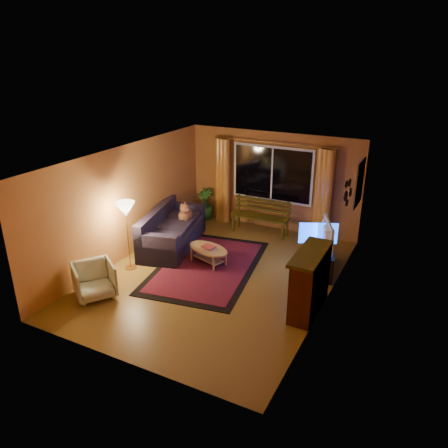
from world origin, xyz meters
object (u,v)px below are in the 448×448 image
at_px(sofa, 173,229).
at_px(floor_lamp, 128,236).
at_px(armchair, 94,279).
at_px(coffee_table, 208,256).
at_px(bench, 260,225).
at_px(tv_console, 321,258).

distance_m(sofa, floor_lamp, 1.40).
distance_m(armchair, coffee_table, 2.50).
height_order(bench, floor_lamp, floor_lamp).
height_order(bench, coffee_table, bench).
bearing_deg(coffee_table, bench, 80.53).
bearing_deg(armchair, tv_console, -14.70).
xyz_separation_m(sofa, floor_lamp, (-0.21, -1.35, 0.29)).
height_order(coffee_table, tv_console, tv_console).
relative_size(armchair, floor_lamp, 0.49).
xyz_separation_m(bench, floor_lamp, (-1.73, -3.01, 0.53)).
xyz_separation_m(bench, tv_console, (1.91, -1.24, 0.05)).
bearing_deg(tv_console, armchair, -157.55).
bearing_deg(bench, tv_console, -33.99).
height_order(armchair, coffee_table, armchair).
height_order(bench, tv_console, tv_console).
height_order(sofa, tv_console, sofa).
bearing_deg(armchair, floor_lamp, 41.08).
relative_size(sofa, floor_lamp, 1.50).
xyz_separation_m(bench, armchair, (-1.60, -4.22, 0.14)).
xyz_separation_m(sofa, tv_console, (3.44, 0.42, -0.19)).
xyz_separation_m(floor_lamp, coffee_table, (1.39, 0.95, -0.56)).
relative_size(floor_lamp, coffee_table, 1.46).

